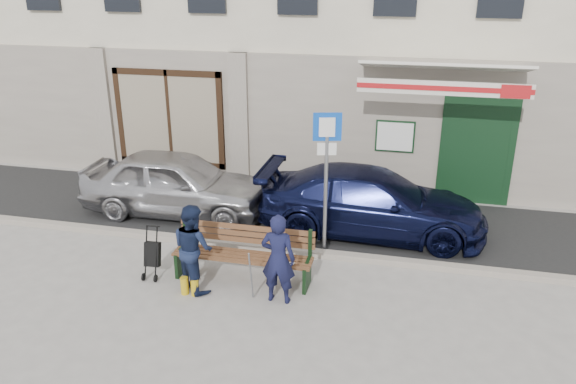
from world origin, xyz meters
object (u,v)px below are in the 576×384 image
(man, at_px, (278,259))
(parking_sign, at_px, (326,162))
(woman, at_px, (193,248))
(stroller, at_px, (152,255))
(car_navy, at_px, (372,202))
(bench, at_px, (240,255))
(car_silver, at_px, (176,183))

(man, bearing_deg, parking_sign, -102.94)
(woman, xyz_separation_m, stroller, (-0.85, 0.19, -0.35))
(car_navy, height_order, parking_sign, parking_sign)
(parking_sign, bearing_deg, bench, -148.89)
(car_silver, bearing_deg, woman, -152.57)
(man, bearing_deg, bench, -31.62)
(bench, bearing_deg, car_navy, 49.94)
(car_silver, bearing_deg, man, -135.26)
(stroller, bearing_deg, parking_sign, 25.59)
(bench, height_order, stroller, bench)
(bench, distance_m, woman, 0.84)
(parking_sign, distance_m, woman, 2.77)
(woman, bearing_deg, parking_sign, -102.34)
(parking_sign, relative_size, bench, 1.12)
(car_silver, xyz_separation_m, man, (2.99, -2.92, 0.06))
(parking_sign, xyz_separation_m, stroller, (-2.75, -1.52, -1.41))
(parking_sign, relative_size, stroller, 2.96)
(man, height_order, woman, man)
(parking_sign, height_order, stroller, parking_sign)
(bench, bearing_deg, car_silver, 132.30)
(woman, bearing_deg, stroller, 22.88)
(car_silver, xyz_separation_m, woman, (1.54, -2.86, 0.06))
(car_navy, xyz_separation_m, man, (-1.21, -2.90, 0.10))
(woman, bearing_deg, bench, -110.17)
(bench, relative_size, man, 1.59)
(car_navy, distance_m, stroller, 4.40)
(stroller, bearing_deg, bench, 6.19)
(parking_sign, xyz_separation_m, woman, (-1.90, -1.71, -1.06))
(car_silver, height_order, stroller, car_silver)
(bench, relative_size, stroller, 2.63)
(car_navy, xyz_separation_m, woman, (-2.66, -2.83, 0.10))
(car_navy, xyz_separation_m, bench, (-2.01, -2.39, -0.20))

